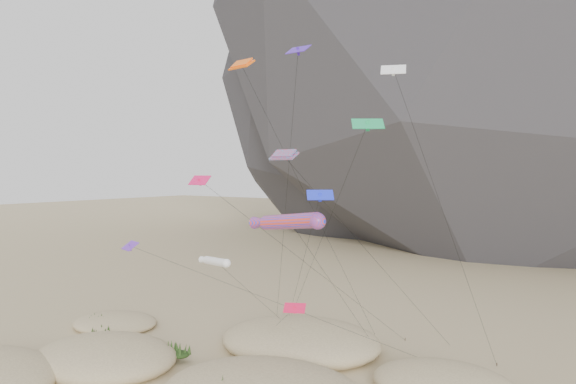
% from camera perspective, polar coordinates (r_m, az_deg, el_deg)
% --- Properties ---
extents(dunes, '(48.18, 38.28, 3.59)m').
position_cam_1_polar(dunes, '(46.19, -8.82, -18.59)').
color(dunes, '#CCB789').
rests_on(dunes, ground).
extents(dune_grass, '(43.87, 28.10, 1.54)m').
position_cam_1_polar(dune_grass, '(45.39, -8.39, -18.76)').
color(dune_grass, black).
rests_on(dune_grass, ground).
extents(kite_stakes, '(23.26, 5.69, 0.30)m').
position_cam_1_polar(kite_stakes, '(58.60, 6.77, -14.60)').
color(kite_stakes, '#3F2D1E').
rests_on(kite_stakes, ground).
extents(rainbow_tube_kite, '(8.26, 14.95, 14.15)m').
position_cam_1_polar(rainbow_tube_kite, '(42.44, -0.03, -3.03)').
color(rainbow_tube_kite, '#FF3A1A').
rests_on(rainbow_tube_kite, ground).
extents(white_tube_kite, '(5.57, 12.20, 9.63)m').
position_cam_1_polar(white_tube_kite, '(50.29, -7.43, -7.02)').
color(white_tube_kite, white).
rests_on(white_tube_kite, ground).
extents(orange_parafoil, '(9.39, 12.86, 27.45)m').
position_cam_1_polar(orange_parafoil, '(53.45, -4.57, 12.47)').
color(orange_parafoil, '#FF5D0D').
rests_on(orange_parafoil, ground).
extents(multi_parafoil, '(8.54, 18.44, 18.74)m').
position_cam_1_polar(multi_parafoil, '(43.72, -0.13, 3.45)').
color(multi_parafoil, '#F01939').
rests_on(multi_parafoil, ground).
extents(delta_kites, '(30.65, 20.43, 27.64)m').
position_cam_1_polar(delta_kites, '(45.49, -0.29, 2.07)').
color(delta_kites, '#431EB2').
rests_on(delta_kites, ground).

